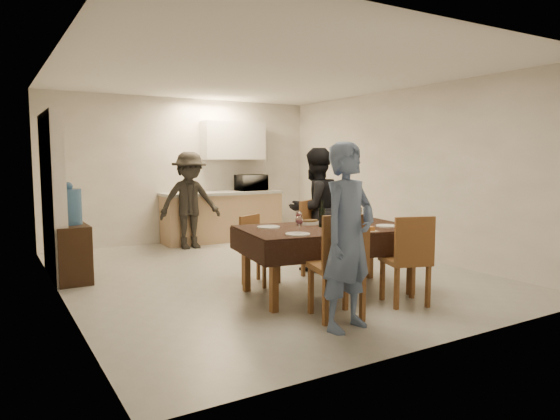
{
  "coord_description": "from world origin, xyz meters",
  "views": [
    {
      "loc": [
        -3.17,
        -5.73,
        1.53
      ],
      "look_at": [
        0.06,
        -0.3,
        0.87
      ],
      "focal_mm": 32.0,
      "sensor_mm": 36.0,
      "label": 1
    }
  ],
  "objects_px": {
    "savoury_tart": "(357,229)",
    "person_near": "(348,237)",
    "water_jug": "(69,207)",
    "person_far": "(315,209)",
    "console": "(71,253)",
    "person_kitchen": "(190,200)",
    "microwave": "(251,183)",
    "water_pitcher": "(355,216)",
    "dining_table": "(328,230)",
    "wine_bottle": "(322,214)"
  },
  "relations": [
    {
      "from": "savoury_tart",
      "to": "person_near",
      "type": "height_order",
      "value": "person_near"
    },
    {
      "from": "water_jug",
      "to": "savoury_tart",
      "type": "relative_size",
      "value": 1.19
    },
    {
      "from": "person_far",
      "to": "person_near",
      "type": "bearing_deg",
      "value": 58.47
    },
    {
      "from": "console",
      "to": "person_kitchen",
      "type": "relative_size",
      "value": 0.47
    },
    {
      "from": "savoury_tart",
      "to": "person_far",
      "type": "relative_size",
      "value": 0.22
    },
    {
      "from": "water_jug",
      "to": "person_kitchen",
      "type": "bearing_deg",
      "value": 33.71
    },
    {
      "from": "microwave",
      "to": "person_near",
      "type": "bearing_deg",
      "value": 71.96
    },
    {
      "from": "water_pitcher",
      "to": "water_jug",
      "type": "bearing_deg",
      "value": 142.24
    },
    {
      "from": "water_pitcher",
      "to": "person_kitchen",
      "type": "height_order",
      "value": "person_kitchen"
    },
    {
      "from": "console",
      "to": "water_pitcher",
      "type": "distance_m",
      "value": 3.53
    },
    {
      "from": "dining_table",
      "to": "person_far",
      "type": "bearing_deg",
      "value": 70.62
    },
    {
      "from": "person_near",
      "to": "person_kitchen",
      "type": "height_order",
      "value": "person_near"
    },
    {
      "from": "console",
      "to": "person_far",
      "type": "bearing_deg",
      "value": -19.32
    },
    {
      "from": "person_far",
      "to": "console",
      "type": "bearing_deg",
      "value": -23.21
    },
    {
      "from": "water_jug",
      "to": "water_pitcher",
      "type": "distance_m",
      "value": 3.49
    },
    {
      "from": "wine_bottle",
      "to": "water_pitcher",
      "type": "height_order",
      "value": "wine_bottle"
    },
    {
      "from": "wine_bottle",
      "to": "water_pitcher",
      "type": "xyz_separation_m",
      "value": [
        0.4,
        -0.1,
        -0.04
      ]
    },
    {
      "from": "person_far",
      "to": "water_jug",
      "type": "bearing_deg",
      "value": -23.21
    },
    {
      "from": "water_pitcher",
      "to": "person_far",
      "type": "height_order",
      "value": "person_far"
    },
    {
      "from": "wine_bottle",
      "to": "person_kitchen",
      "type": "bearing_deg",
      "value": 94.67
    },
    {
      "from": "water_jug",
      "to": "microwave",
      "type": "distance_m",
      "value": 3.94
    },
    {
      "from": "console",
      "to": "water_pitcher",
      "type": "bearing_deg",
      "value": -37.76
    },
    {
      "from": "person_kitchen",
      "to": "water_pitcher",
      "type": "bearing_deg",
      "value": -79.09
    },
    {
      "from": "water_jug",
      "to": "microwave",
      "type": "bearing_deg",
      "value": 27.83
    },
    {
      "from": "savoury_tart",
      "to": "person_kitchen",
      "type": "xyz_separation_m",
      "value": [
        -0.43,
        3.86,
        0.04
      ]
    },
    {
      "from": "console",
      "to": "person_far",
      "type": "height_order",
      "value": "person_far"
    },
    {
      "from": "water_jug",
      "to": "person_kitchen",
      "type": "height_order",
      "value": "person_kitchen"
    },
    {
      "from": "water_jug",
      "to": "person_far",
      "type": "bearing_deg",
      "value": -19.32
    },
    {
      "from": "person_far",
      "to": "dining_table",
      "type": "bearing_deg",
      "value": 58.47
    },
    {
      "from": "savoury_tart",
      "to": "microwave",
      "type": "bearing_deg",
      "value": 77.3
    },
    {
      "from": "person_far",
      "to": "person_kitchen",
      "type": "xyz_separation_m",
      "value": [
        -0.88,
        2.43,
        -0.02
      ]
    },
    {
      "from": "water_pitcher",
      "to": "savoury_tart",
      "type": "xyz_separation_m",
      "value": [
        -0.25,
        -0.33,
        -0.08
      ]
    },
    {
      "from": "person_kitchen",
      "to": "person_far",
      "type": "bearing_deg",
      "value": -70.06
    },
    {
      "from": "water_jug",
      "to": "wine_bottle",
      "type": "relative_size",
      "value": 1.48
    },
    {
      "from": "console",
      "to": "wine_bottle",
      "type": "distance_m",
      "value": 3.17
    },
    {
      "from": "dining_table",
      "to": "person_kitchen",
      "type": "height_order",
      "value": "person_kitchen"
    },
    {
      "from": "wine_bottle",
      "to": "microwave",
      "type": "relative_size",
      "value": 0.54
    },
    {
      "from": "person_far",
      "to": "wine_bottle",
      "type": "bearing_deg",
      "value": 55.15
    },
    {
      "from": "person_near",
      "to": "person_far",
      "type": "bearing_deg",
      "value": 48.58
    },
    {
      "from": "person_far",
      "to": "person_kitchen",
      "type": "distance_m",
      "value": 2.58
    },
    {
      "from": "water_pitcher",
      "to": "person_far",
      "type": "distance_m",
      "value": 1.12
    },
    {
      "from": "savoury_tart",
      "to": "person_far",
      "type": "height_order",
      "value": "person_far"
    },
    {
      "from": "dining_table",
      "to": "console",
      "type": "relative_size",
      "value": 2.7
    },
    {
      "from": "dining_table",
      "to": "person_kitchen",
      "type": "bearing_deg",
      "value": 103.68
    },
    {
      "from": "dining_table",
      "to": "person_far",
      "type": "height_order",
      "value": "person_far"
    },
    {
      "from": "microwave",
      "to": "person_near",
      "type": "distance_m",
      "value": 5.24
    },
    {
      "from": "water_pitcher",
      "to": "person_near",
      "type": "relative_size",
      "value": 0.13
    },
    {
      "from": "water_jug",
      "to": "wine_bottle",
      "type": "bearing_deg",
      "value": -40.81
    },
    {
      "from": "person_near",
      "to": "wine_bottle",
      "type": "bearing_deg",
      "value": 51.78
    },
    {
      "from": "microwave",
      "to": "dining_table",
      "type": "bearing_deg",
      "value": 74.74
    }
  ]
}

